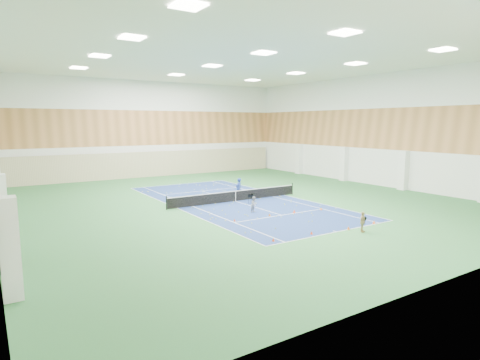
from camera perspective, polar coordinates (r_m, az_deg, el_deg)
name	(u,v)px	position (r m, az deg, el deg)	size (l,w,h in m)	color
ground	(236,201)	(34.97, -0.63, -3.05)	(40.00, 40.00, 0.00)	#2D6936
room_shell	(235,132)	(34.32, -0.65, 6.83)	(36.00, 40.00, 12.00)	white
wood_cladding	(235,108)	(34.34, -0.65, 10.16)	(36.00, 40.00, 8.00)	#B87944
ceiling_light_grid	(235,60)	(34.71, -0.66, 16.64)	(21.40, 25.40, 0.06)	white
court_surface	(236,201)	(34.96, -0.63, -3.04)	(10.97, 23.77, 0.01)	navy
tennis_balls_scatter	(236,201)	(34.96, -0.63, -2.98)	(10.57, 22.77, 0.07)	#CDD724
tennis_net	(236,195)	(34.86, -0.63, -2.16)	(12.80, 0.10, 1.10)	black
back_curtain	(154,164)	(52.37, -12.20, 2.23)	(35.40, 0.16, 3.20)	#C6B793
coach	(239,189)	(35.66, -0.20, -1.26)	(0.70, 0.46, 1.93)	navy
child_court	(254,204)	(30.63, 2.02, -3.48)	(0.59, 0.46, 1.22)	#999AA2
child_apron	(363,222)	(26.18, 17.03, -5.72)	(0.76, 0.32, 1.30)	tan
ball_cart	(252,199)	(33.94, 1.67, -2.69)	(0.47, 0.47, 0.82)	black
cone_svc_a	(235,220)	(27.87, -0.78, -5.72)	(0.17, 0.17, 0.19)	#E7460C
cone_svc_b	(270,215)	(29.53, 4.24, -4.94)	(0.19, 0.19, 0.21)	orange
cone_svc_c	(294,211)	(30.71, 7.71, -4.44)	(0.23, 0.23, 0.25)	#FF410D
cone_svc_d	(321,209)	(32.09, 11.47, -4.04)	(0.18, 0.18, 0.19)	#FF5A0D
cone_base_a	(273,240)	(23.34, 4.77, -8.45)	(0.19, 0.19, 0.20)	#F5450C
cone_base_b	(312,233)	(25.07, 10.15, -7.40)	(0.18, 0.18, 0.20)	#E43D0C
cone_base_c	(349,228)	(26.66, 15.18, -6.60)	(0.21, 0.21, 0.23)	#E75C0C
cone_base_d	(374,222)	(28.70, 18.52, -5.70)	(0.20, 0.20, 0.22)	#FF540D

